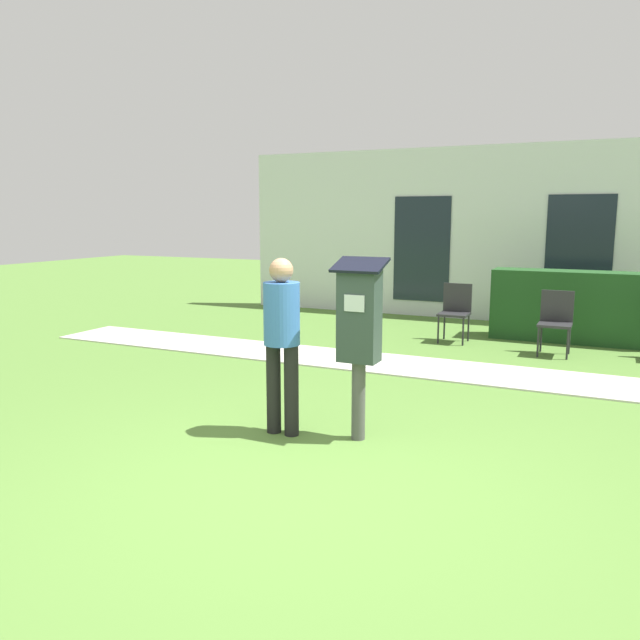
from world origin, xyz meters
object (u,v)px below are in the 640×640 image
parking_meter (359,325)px  person_standing (282,332)px  outdoor_chair_middle (556,317)px  outdoor_chair_left (456,308)px

parking_meter → person_standing: parking_meter is taller
parking_meter → person_standing: size_ratio=1.01×
person_standing → outdoor_chair_middle: bearing=57.3°
parking_meter → person_standing: (-0.67, -0.16, -0.09)m
person_standing → parking_meter: bearing=4.0°
parking_meter → outdoor_chair_middle: bearing=73.8°
parking_meter → outdoor_chair_middle: parking_meter is taller
parking_meter → outdoor_chair_left: size_ratio=1.77×
person_standing → outdoor_chair_left: bearing=75.4°
outdoor_chair_left → outdoor_chair_middle: same height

